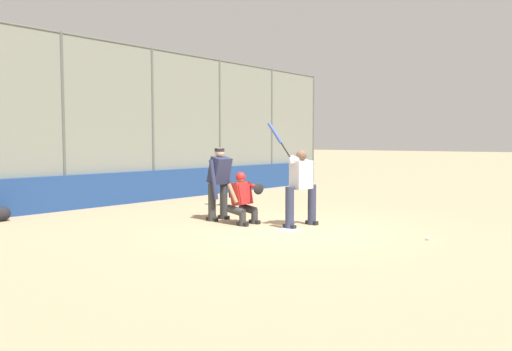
{
  "coord_description": "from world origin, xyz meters",
  "views": [
    {
      "loc": [
        7.98,
        5.98,
        1.79
      ],
      "look_at": [
        -0.15,
        -1.0,
        1.05
      ],
      "focal_mm": 35.0,
      "sensor_mm": 36.0,
      "label": 1
    }
  ],
  "objects_px": {
    "catcher_behind_plate": "(243,197)",
    "spare_bat_near_backstop": "(214,204)",
    "batter_at_plate": "(301,185)",
    "baseball_loose": "(428,238)",
    "umpire_home": "(219,182)"
  },
  "relations": [
    {
      "from": "umpire_home",
      "to": "catcher_behind_plate",
      "type": "bearing_deg",
      "value": 84.69
    },
    {
      "from": "catcher_behind_plate",
      "to": "spare_bat_near_backstop",
      "type": "bearing_deg",
      "value": -123.44
    },
    {
      "from": "catcher_behind_plate",
      "to": "umpire_home",
      "type": "xyz_separation_m",
      "value": [
        -0.05,
        -0.78,
        0.3
      ]
    },
    {
      "from": "spare_bat_near_backstop",
      "to": "baseball_loose",
      "type": "relative_size",
      "value": 11.52
    },
    {
      "from": "catcher_behind_plate",
      "to": "baseball_loose",
      "type": "relative_size",
      "value": 15.2
    },
    {
      "from": "umpire_home",
      "to": "spare_bat_near_backstop",
      "type": "bearing_deg",
      "value": -133.58
    },
    {
      "from": "catcher_behind_plate",
      "to": "spare_bat_near_backstop",
      "type": "height_order",
      "value": "catcher_behind_plate"
    },
    {
      "from": "catcher_behind_plate",
      "to": "spare_bat_near_backstop",
      "type": "distance_m",
      "value": 3.39
    },
    {
      "from": "umpire_home",
      "to": "baseball_loose",
      "type": "bearing_deg",
      "value": 98.7
    },
    {
      "from": "batter_at_plate",
      "to": "spare_bat_near_backstop",
      "type": "height_order",
      "value": "batter_at_plate"
    },
    {
      "from": "baseball_loose",
      "to": "umpire_home",
      "type": "bearing_deg",
      "value": -79.59
    },
    {
      "from": "catcher_behind_plate",
      "to": "spare_bat_near_backstop",
      "type": "relative_size",
      "value": 1.32
    },
    {
      "from": "batter_at_plate",
      "to": "baseball_loose",
      "type": "relative_size",
      "value": 29.41
    },
    {
      "from": "umpire_home",
      "to": "spare_bat_near_backstop",
      "type": "xyz_separation_m",
      "value": [
        -1.8,
        -2.01,
        -0.85
      ]
    },
    {
      "from": "baseball_loose",
      "to": "batter_at_plate",
      "type": "bearing_deg",
      "value": -82.85
    }
  ]
}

